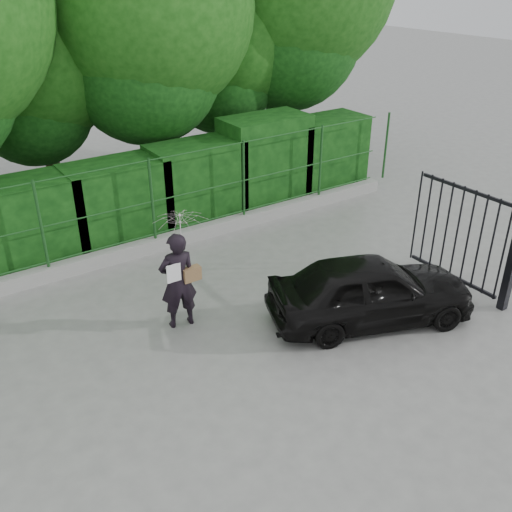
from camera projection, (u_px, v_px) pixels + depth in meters
ground at (257, 363)px, 9.01m from camera, size 80.00×80.00×0.00m
kerb at (139, 249)px, 12.24m from camera, size 14.00×0.25×0.30m
fence at (144, 201)px, 11.86m from camera, size 14.13×0.06×1.80m
hedge at (116, 198)px, 12.57m from camera, size 14.20×1.20×2.25m
trees at (109, 11)px, 13.12m from camera, size 17.10×6.15×8.08m
gate at (491, 241)px, 10.23m from camera, size 0.22×2.33×2.36m
woman at (180, 255)px, 9.43m from camera, size 0.94×0.91×2.06m
car at (371, 290)px, 9.84m from camera, size 3.83×2.60×1.21m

